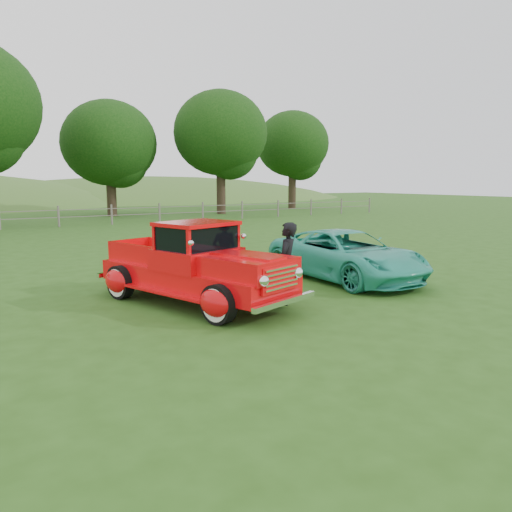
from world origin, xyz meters
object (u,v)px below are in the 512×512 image
teal_sedan (346,255)px  man (287,264)px  tree_far_east (293,144)px  tree_near_east (109,143)px  red_pickup (195,267)px  tree_mid_east (220,133)px

teal_sedan → man: man is taller
tree_far_east → teal_sedan: tree_far_east is taller
teal_sedan → tree_near_east: bearing=87.2°
tree_far_east → red_pickup: bearing=-129.1°
tree_near_east → tree_mid_east: tree_mid_east is taller
red_pickup → man: 1.97m
tree_near_east → tree_far_east: (17.00, 1.00, 0.61)m
red_pickup → teal_sedan: bearing=-14.6°
tree_near_east → red_pickup: size_ratio=1.58×
tree_far_east → teal_sedan: (-18.31, -27.89, -5.20)m
tree_mid_east → tree_far_east: size_ratio=1.07×
tree_mid_east → red_pickup: 29.21m
tree_mid_east → man: size_ratio=5.34×
tree_near_east → tree_far_east: size_ratio=0.94×
teal_sedan → man: 3.21m
tree_mid_east → tree_far_east: bearing=18.4°
tree_mid_east → teal_sedan: bearing=-110.5°
teal_sedan → man: bearing=-155.1°
tree_mid_east → tree_far_east: 9.49m
red_pickup → man: (1.64, -1.09, 0.09)m
tree_far_east → man: 36.46m
tree_near_east → red_pickup: tree_near_east is taller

